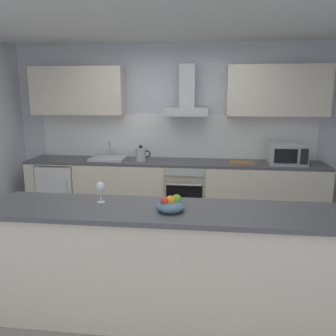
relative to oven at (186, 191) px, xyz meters
The scene contains 16 objects.
ground 1.60m from the oven, 97.17° to the right, with size 5.95×4.74×0.02m, color gray.
ceiling 2.64m from the oven, 97.17° to the right, with size 5.95×4.74×0.02m, color white.
wall_back 0.95m from the oven, 115.23° to the left, with size 5.95×0.12×2.60m, color silver.
backsplash_tile 0.86m from the oven, 119.80° to the left, with size 4.21×0.02×0.66m, color white.
counter_back 0.19m from the oven, behind, with size 4.36×0.60×0.90m.
counter_island 2.34m from the oven, 89.06° to the right, with size 2.96×0.64×0.98m.
upper_cabinets 1.47m from the oven, 137.36° to the left, with size 4.30×0.32×0.70m.
oven is the anchor object (origin of this frame).
refrigerator 1.92m from the oven, behind, with size 0.58×0.60×0.85m.
microwave 1.53m from the oven, ahead, with size 0.50×0.38×0.30m.
sink 1.26m from the oven, behind, with size 0.50×0.40×0.26m.
kettle 0.85m from the oven, behind, with size 0.29×0.15×0.24m.
range_hood 1.33m from the oven, 90.00° to the left, with size 0.62×0.45×0.72m.
wine_glass 2.40m from the oven, 103.79° to the right, with size 0.08×0.08×0.18m.
fruit_bowl 2.46m from the oven, 88.89° to the right, with size 0.22×0.22×0.13m.
chopping_board 0.92m from the oven, ahead, with size 0.34×0.22×0.02m, color #9E7247.
Camera 1 is at (0.52, -3.36, 1.85)m, focal length 36.57 mm.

